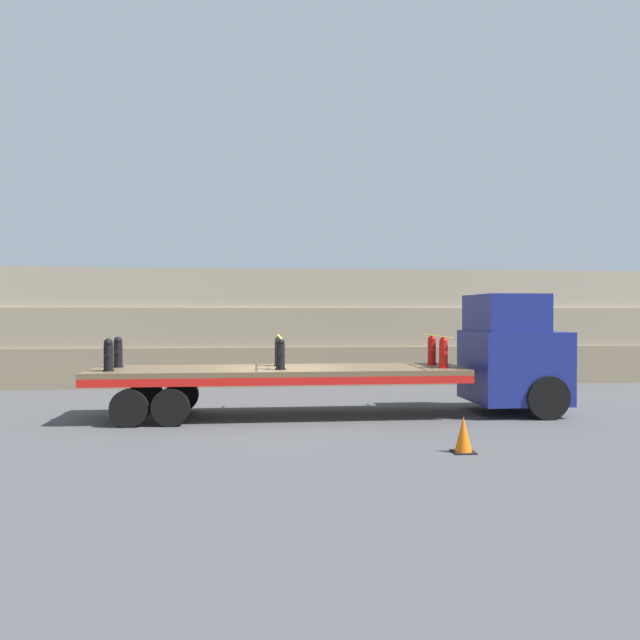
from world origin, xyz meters
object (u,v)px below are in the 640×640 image
(fire_hydrant_red_far_2, at_px, (432,350))
(traffic_cone, at_px, (463,435))
(fire_hydrant_black_near_0, at_px, (108,355))
(fire_hydrant_red_near_2, at_px, (443,353))
(fire_hydrant_black_far_0, at_px, (118,352))
(truck_cab, at_px, (515,354))
(fire_hydrant_black_near_1, at_px, (280,354))
(fire_hydrant_black_far_1, at_px, (279,351))
(flatbed_trailer, at_px, (253,377))

(fire_hydrant_red_far_2, xyz_separation_m, traffic_cone, (-0.85, -5.20, -1.35))
(fire_hydrant_black_near_0, height_order, traffic_cone, fire_hydrant_black_near_0)
(fire_hydrant_red_near_2, bearing_deg, traffic_cone, -101.64)
(fire_hydrant_black_far_0, distance_m, fire_hydrant_red_far_2, 8.62)
(truck_cab, height_order, fire_hydrant_black_near_1, truck_cab)
(fire_hydrant_black_near_1, height_order, traffic_cone, fire_hydrant_black_near_1)
(truck_cab, distance_m, fire_hydrant_black_far_0, 10.83)
(fire_hydrant_black_far_0, bearing_deg, truck_cab, -2.89)
(fire_hydrant_black_near_1, xyz_separation_m, fire_hydrant_red_far_2, (4.31, 1.09, 0.00))
(fire_hydrant_black_near_1, xyz_separation_m, fire_hydrant_black_far_1, (0.00, 1.09, 0.00))
(truck_cab, distance_m, fire_hydrant_red_far_2, 2.27)
(truck_cab, relative_size, fire_hydrant_black_far_1, 3.97)
(fire_hydrant_black_far_1, bearing_deg, truck_cab, -4.80)
(truck_cab, relative_size, flatbed_trailer, 0.33)
(truck_cab, distance_m, fire_hydrant_black_near_1, 6.53)
(fire_hydrant_black_far_0, height_order, fire_hydrant_black_near_1, same)
(fire_hydrant_black_near_1, xyz_separation_m, traffic_cone, (3.46, -4.11, -1.35))
(fire_hydrant_black_near_1, height_order, fire_hydrant_red_near_2, same)
(truck_cab, height_order, fire_hydrant_black_far_1, truck_cab)
(fire_hydrant_black_far_0, height_order, fire_hydrant_black_far_1, same)
(fire_hydrant_red_far_2, bearing_deg, fire_hydrant_black_near_1, -165.76)
(flatbed_trailer, height_order, fire_hydrant_black_far_0, fire_hydrant_black_far_0)
(fire_hydrant_black_near_1, relative_size, traffic_cone, 1.14)
(fire_hydrant_black_near_1, distance_m, fire_hydrant_red_far_2, 4.44)
(truck_cab, bearing_deg, fire_hydrant_black_near_0, -177.11)
(fire_hydrant_black_far_1, bearing_deg, fire_hydrant_red_far_2, 0.00)
(fire_hydrant_black_near_1, height_order, fire_hydrant_black_far_1, same)
(truck_cab, height_order, fire_hydrant_red_near_2, truck_cab)
(truck_cab, distance_m, fire_hydrant_black_far_1, 6.53)
(flatbed_trailer, height_order, fire_hydrant_black_far_1, fire_hydrant_black_far_1)
(fire_hydrant_black_far_1, relative_size, fire_hydrant_red_far_2, 1.00)
(flatbed_trailer, xyz_separation_m, fire_hydrant_red_far_2, (5.02, 0.55, 0.65))
(fire_hydrant_red_near_2, bearing_deg, truck_cab, 13.97)
(fire_hydrant_black_near_1, relative_size, fire_hydrant_black_far_1, 1.00)
(fire_hydrant_black_far_1, height_order, fire_hydrant_red_far_2, same)
(fire_hydrant_black_far_0, xyz_separation_m, fire_hydrant_black_near_1, (4.31, -1.09, 0.00))
(flatbed_trailer, bearing_deg, fire_hydrant_red_near_2, -6.22)
(truck_cab, distance_m, flatbed_trailer, 7.24)
(truck_cab, xyz_separation_m, traffic_cone, (-3.04, -4.65, -1.26))
(fire_hydrant_red_near_2, height_order, fire_hydrant_red_far_2, same)
(fire_hydrant_black_far_1, xyz_separation_m, traffic_cone, (3.46, -5.20, -1.35))
(flatbed_trailer, xyz_separation_m, fire_hydrant_black_near_1, (0.71, -0.55, 0.65))
(flatbed_trailer, bearing_deg, fire_hydrant_red_far_2, 6.22)
(truck_cab, bearing_deg, fire_hydrant_black_near_1, -175.20)
(flatbed_trailer, relative_size, fire_hydrant_black_far_1, 11.92)
(traffic_cone, bearing_deg, fire_hydrant_red_near_2, 78.36)
(fire_hydrant_black_far_0, height_order, fire_hydrant_red_far_2, same)
(truck_cab, xyz_separation_m, fire_hydrant_black_far_1, (-6.51, 0.55, 0.09))
(fire_hydrant_black_far_0, bearing_deg, fire_hydrant_black_far_1, 0.00)
(fire_hydrant_black_near_1, distance_m, traffic_cone, 5.54)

